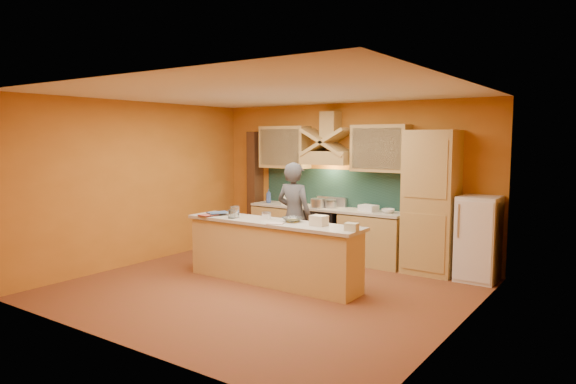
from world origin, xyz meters
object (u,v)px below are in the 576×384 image
Objects in this scene: stove at (326,233)px; fridge at (478,239)px; kitchen_scale at (266,216)px; person at (294,216)px; mixing_bowl at (293,220)px.

fridge is (2.70, 0.00, 0.20)m from stove.
fridge reaches higher than kitchen_scale.
person reaches higher than mixing_bowl.
stove is 8.23× the size of kitchen_scale.
kitchen_scale is at bearing 93.56° from person.
fridge reaches higher than stove.
person is (0.01, -1.03, 0.44)m from stove.
person is 16.28× the size of kitchen_scale.
person reaches higher than kitchen_scale.
fridge is at bearing 39.53° from mixing_bowl.
kitchen_scale is at bearing -145.14° from fridge.
kitchen_scale is at bearing -88.44° from stove.
kitchen_scale is (0.04, -0.81, 0.10)m from person.
kitchen_scale reaches higher than mixing_bowl.
mixing_bowl is at bearing 123.23° from person.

